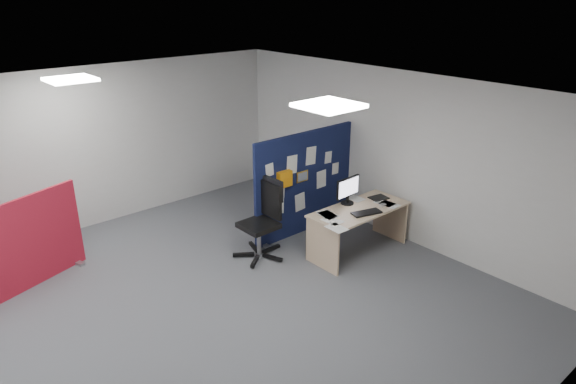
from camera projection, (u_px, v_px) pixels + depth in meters
floor at (140, 343)px, 5.97m from camera, size 9.00×9.00×0.00m
ceiling at (110, 115)px, 4.96m from camera, size 9.00×7.00×0.02m
wall_back at (28, 161)px, 7.92m from camera, size 9.00×0.02×2.70m
wall_right at (392, 155)px, 8.20m from camera, size 0.02×7.00×2.70m
ceiling_lights at (114, 102)px, 5.65m from camera, size 4.10×4.10×0.04m
navy_divider at (305, 183)px, 8.41m from camera, size 2.08×0.30×1.72m
main_desk at (357, 218)px, 7.86m from camera, size 1.61×0.71×0.73m
monitor_main at (348, 189)px, 7.85m from camera, size 0.49×0.20×0.43m
keyboard at (366, 213)px, 7.59m from camera, size 0.48×0.30×0.02m
mouse at (383, 205)px, 7.84m from camera, size 0.11×0.08×0.03m
paper_tray at (379, 198)px, 8.14m from camera, size 0.31×0.27×0.01m
red_divider at (25, 245)px, 6.87m from camera, size 1.64×0.61×1.29m
office_chair at (265, 214)px, 7.71m from camera, size 0.75×0.79×1.18m
desk_papers at (351, 211)px, 7.66m from camera, size 1.44×0.87×0.00m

